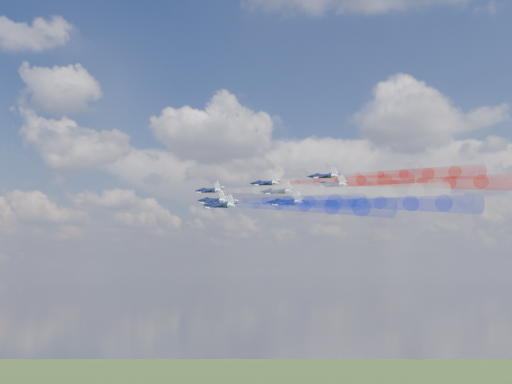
% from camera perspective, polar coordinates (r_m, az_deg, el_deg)
% --- Properties ---
extents(jet_lead, '(12.95, 11.95, 5.94)m').
position_cam_1_polar(jet_lead, '(165.95, -4.29, 0.13)').
color(jet_lead, black).
extents(trail_lead, '(37.73, 16.24, 7.67)m').
position_cam_1_polar(trail_lead, '(148.60, 1.79, 0.18)').
color(trail_lead, white).
extents(jet_inner_left, '(12.95, 11.95, 5.94)m').
position_cam_1_polar(jet_inner_left, '(151.90, -3.94, -0.77)').
color(jet_inner_left, black).
extents(trail_inner_left, '(37.73, 16.24, 7.67)m').
position_cam_1_polar(trail_inner_left, '(134.74, 2.82, -0.82)').
color(trail_inner_left, '#1A2DE5').
extents(jet_inner_right, '(12.95, 11.95, 5.94)m').
position_cam_1_polar(jet_inner_right, '(165.68, 0.80, 0.80)').
color(jet_inner_right, black).
extents(trail_inner_right, '(37.73, 16.24, 7.67)m').
position_cam_1_polar(trail_inner_right, '(149.95, 7.42, 0.93)').
color(trail_inner_right, red).
extents(jet_outer_left, '(12.95, 11.95, 5.94)m').
position_cam_1_polar(jet_outer_left, '(136.71, -3.32, -1.19)').
color(jet_outer_left, black).
extents(trail_outer_left, '(37.73, 16.24, 7.67)m').
position_cam_1_polar(trail_outer_left, '(119.87, 4.38, -1.30)').
color(trail_outer_left, '#1A2DE5').
extents(jet_center_third, '(12.95, 11.95, 5.94)m').
position_cam_1_polar(jet_center_third, '(149.00, 1.90, 0.04)').
color(jet_center_third, black).
extents(trail_center_third, '(37.73, 16.24, 7.67)m').
position_cam_1_polar(trail_center_third, '(133.78, 9.46, 0.09)').
color(trail_center_third, white).
extents(jet_outer_right, '(12.95, 11.95, 5.94)m').
position_cam_1_polar(jet_outer_right, '(165.84, 6.07, 1.43)').
color(jet_outer_right, black).
extents(trail_outer_right, '(37.73, 16.24, 7.67)m').
position_cam_1_polar(trail_outer_right, '(151.94, 13.17, 1.60)').
color(trail_outer_right, red).
extents(jet_rear_left, '(12.95, 11.95, 5.94)m').
position_cam_1_polar(jet_rear_left, '(134.86, 2.62, -0.93)').
color(jet_rear_left, black).
extents(trail_rear_left, '(37.73, 16.24, 7.67)m').
position_cam_1_polar(trail_rear_left, '(120.03, 11.16, -1.00)').
color(trail_rear_left, '#1A2DE5').
extents(jet_rear_right, '(12.95, 11.95, 5.94)m').
position_cam_1_polar(jet_rear_right, '(149.37, 6.68, 0.66)').
color(jet_rear_right, black).
extents(trail_rear_right, '(37.73, 16.24, 7.67)m').
position_cam_1_polar(trail_rear_right, '(135.83, 14.68, 0.77)').
color(trail_rear_right, red).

